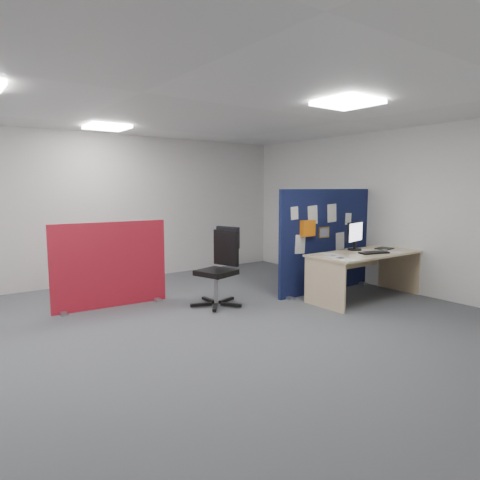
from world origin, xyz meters
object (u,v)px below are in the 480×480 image
office_chair (221,262)px  navy_divider (326,240)px  main_desk (363,263)px  monitor_main (355,234)px  red_divider (110,266)px

office_chair → navy_divider: bearing=-26.2°
main_desk → monitor_main: monitor_main is taller
navy_divider → red_divider: 3.46m
main_desk → navy_divider: bearing=99.8°
main_desk → office_chair: bearing=153.7°
navy_divider → monitor_main: 0.50m
navy_divider → office_chair: navy_divider is taller
red_divider → monitor_main: bearing=-21.8°
navy_divider → main_desk: bearing=-80.2°
office_chair → main_desk: bearing=-42.9°
red_divider → office_chair: size_ratio=1.46×
monitor_main → office_chair: (-2.07, 0.77, -0.34)m
main_desk → red_divider: (-3.36, 1.84, 0.05)m
navy_divider → red_divider: bearing=160.2°
navy_divider → monitor_main: bearing=-66.8°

